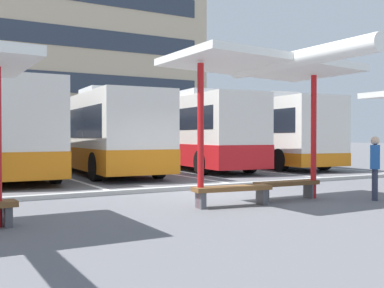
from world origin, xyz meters
name	(u,v)px	position (x,y,z in m)	size (l,w,h in m)	color
ground_plane	(204,193)	(0.00, 0.00, 0.00)	(160.00, 160.00, 0.00)	slate
terminal_building	(8,44)	(0.03, 35.18, 10.03)	(36.33, 11.41, 22.77)	#C6B293
coach_bus_1	(3,132)	(-4.03, 8.30, 1.72)	(2.81, 10.82, 3.72)	silver
coach_bus_2	(93,135)	(-0.16, 9.22, 1.61)	(3.14, 12.62, 3.51)	silver
coach_bus_3	(185,134)	(4.39, 9.02, 1.67)	(3.34, 11.50, 3.64)	silver
coach_bus_4	(260,133)	(8.35, 8.27, 1.72)	(3.61, 10.56, 3.64)	silver
lane_stripe_2	(56,175)	(-2.07, 8.00, 0.00)	(0.16, 14.00, 0.01)	white
lane_stripe_3	(151,171)	(2.07, 8.00, 0.00)	(0.16, 14.00, 0.01)	white
lane_stripe_4	(228,168)	(6.22, 8.00, 0.00)	(0.16, 14.00, 0.01)	white
lane_stripe_5	(293,165)	(10.37, 8.00, 0.00)	(0.16, 14.00, 0.01)	white
waiting_shelter_1	(269,68)	(0.19, -2.52, 3.11)	(4.29, 4.54, 3.35)	red
bench_2	(232,191)	(-0.71, -2.38, 0.34)	(1.85, 0.64, 0.45)	brown
bench_3	(287,186)	(1.09, -2.12, 0.34)	(1.75, 0.49, 0.45)	brown
platform_kerb	(189,188)	(0.00, 0.82, 0.06)	(44.00, 0.24, 0.12)	#ADADA8
waiting_passenger_0	(375,164)	(2.84, -3.28, 0.88)	(0.49, 0.45, 1.54)	#33384C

